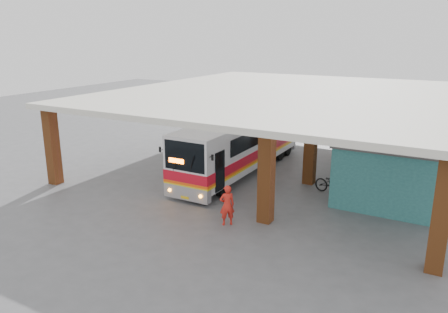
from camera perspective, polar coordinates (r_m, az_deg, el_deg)
ground at (r=23.70m, az=1.74°, el=-4.41°), size 90.00×90.00×0.00m
brick_columns at (r=26.95m, az=9.44°, el=2.68°), size 20.10×21.60×4.35m
canopy_roof at (r=28.24m, az=8.93°, el=8.09°), size 21.00×23.00×0.30m
shop_building at (r=24.79m, az=21.81°, el=-0.85°), size 5.20×8.20×3.11m
coach_bus at (r=26.33m, az=2.23°, el=1.69°), size 2.66×12.32×3.58m
motorcycle at (r=23.63m, az=14.14°, el=-3.50°), size 2.28×1.21×1.14m
pedestrian at (r=19.22m, az=0.40°, el=-6.38°), size 0.79×0.78×1.84m
red_chair at (r=27.74m, az=17.38°, el=-1.33°), size 0.49×0.49×0.79m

